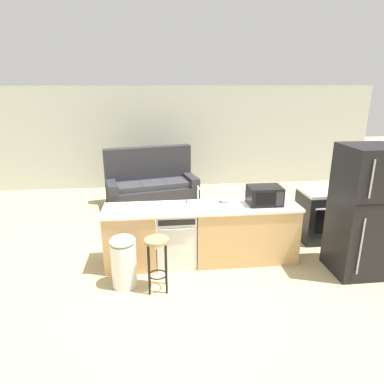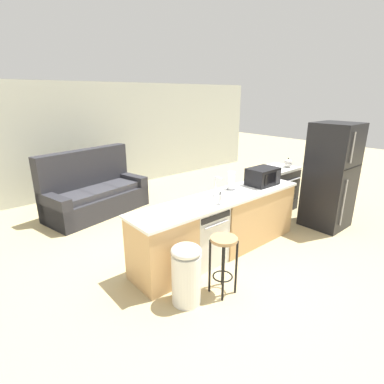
# 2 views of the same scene
# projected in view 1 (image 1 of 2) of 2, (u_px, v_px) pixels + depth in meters

# --- Properties ---
(ground_plane) EXTENTS (24.00, 24.00, 0.00)m
(ground_plane) POSITION_uv_depth(u_px,v_px,m) (192.00, 261.00, 5.35)
(ground_plane) COLOR tan
(wall_back) EXTENTS (10.00, 0.06, 2.60)m
(wall_back) POSITION_uv_depth(u_px,v_px,m) (186.00, 137.00, 8.97)
(wall_back) COLOR beige
(wall_back) RESTS_ON ground_plane
(kitchen_counter) EXTENTS (2.94, 0.66, 0.90)m
(kitchen_counter) POSITION_uv_depth(u_px,v_px,m) (207.00, 236.00, 5.25)
(kitchen_counter) COLOR tan
(kitchen_counter) RESTS_ON ground_plane
(dishwasher) EXTENTS (0.58, 0.61, 0.84)m
(dishwasher) POSITION_uv_depth(u_px,v_px,m) (176.00, 237.00, 5.20)
(dishwasher) COLOR silver
(dishwasher) RESTS_ON ground_plane
(stove_range) EXTENTS (0.76, 0.68, 0.90)m
(stove_range) POSITION_uv_depth(u_px,v_px,m) (322.00, 215.00, 5.98)
(stove_range) COLOR black
(stove_range) RESTS_ON ground_plane
(refrigerator) EXTENTS (0.72, 0.73, 1.87)m
(refrigerator) POSITION_uv_depth(u_px,v_px,m) (363.00, 212.00, 4.79)
(refrigerator) COLOR black
(refrigerator) RESTS_ON ground_plane
(microwave) EXTENTS (0.50, 0.37, 0.28)m
(microwave) POSITION_uv_depth(u_px,v_px,m) (265.00, 195.00, 5.15)
(microwave) COLOR black
(microwave) RESTS_ON kitchen_counter
(sink_faucet) EXTENTS (0.07, 0.18, 0.30)m
(sink_faucet) POSITION_uv_depth(u_px,v_px,m) (198.00, 197.00, 5.11)
(sink_faucet) COLOR silver
(sink_faucet) RESTS_ON kitchen_counter
(paper_towel_roll) EXTENTS (0.14, 0.14, 0.28)m
(paper_towel_roll) POSITION_uv_depth(u_px,v_px,m) (224.00, 194.00, 5.24)
(paper_towel_roll) COLOR #4C4C51
(paper_towel_roll) RESTS_ON kitchen_counter
(soap_bottle) EXTENTS (0.06, 0.06, 0.18)m
(soap_bottle) POSITION_uv_depth(u_px,v_px,m) (187.00, 207.00, 4.85)
(soap_bottle) COLOR silver
(soap_bottle) RESTS_ON kitchen_counter
(kettle) EXTENTS (0.21, 0.17, 0.19)m
(kettle) POSITION_uv_depth(u_px,v_px,m) (339.00, 188.00, 5.72)
(kettle) COLOR silver
(kettle) RESTS_ON stove_range
(bar_stool) EXTENTS (0.32, 0.32, 0.74)m
(bar_stool) POSITION_uv_depth(u_px,v_px,m) (157.00, 253.00, 4.45)
(bar_stool) COLOR tan
(bar_stool) RESTS_ON ground_plane
(trash_bin) EXTENTS (0.35, 0.35, 0.74)m
(trash_bin) POSITION_uv_depth(u_px,v_px,m) (124.00, 260.00, 4.59)
(trash_bin) COLOR white
(trash_bin) RESTS_ON ground_plane
(couch) EXTENTS (2.15, 1.31, 1.27)m
(couch) POSITION_uv_depth(u_px,v_px,m) (151.00, 186.00, 7.86)
(couch) COLOR #2D2D33
(couch) RESTS_ON ground_plane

